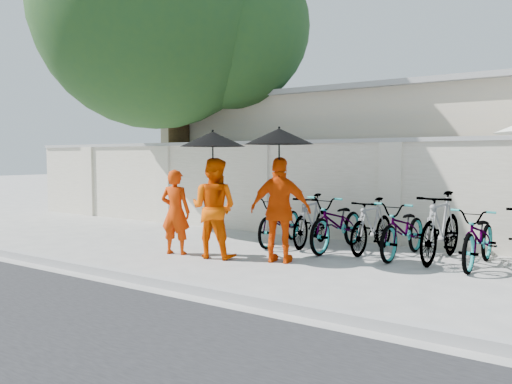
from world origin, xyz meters
The scene contains 17 objects.
ground centered at (0.00, 0.00, 0.00)m, with size 80.00×80.00×0.00m, color #B3B0AA.
kerb centered at (0.00, -1.70, 0.06)m, with size 40.00×0.16×0.12m, color #9B9B9B.
compound_wall centered at (1.00, 3.20, 1.00)m, with size 20.00×0.30×2.00m, color silver.
building_behind centered at (2.00, 7.00, 1.60)m, with size 14.00×6.00×3.20m, color beige.
shade_tree centered at (-3.66, 2.97, 5.10)m, with size 6.70×6.20×8.20m.
monk_left centered at (-0.86, 0.08, 0.75)m, with size 0.54×0.36×1.49m, color #C53003.
monk_center centered at (-0.10, 0.21, 0.85)m, with size 0.82×0.64×1.70m, color #EA4F00.
parasol_center centered at (-0.05, 0.13, 2.01)m, with size 1.09×1.09×1.17m.
monk_right centered at (1.05, 0.49, 0.86)m, with size 1.01×0.42×1.72m, color #DF3E03.
parasol_right centered at (1.07, 0.41, 2.04)m, with size 1.10×1.10×1.19m.
bike_0 centered at (0.19, 1.95, 0.47)m, with size 0.62×1.79×0.94m, color gray.
bike_1 centered at (0.79, 2.10, 0.50)m, with size 0.47×1.67×1.00m, color gray.
bike_2 centered at (1.39, 1.97, 0.51)m, with size 0.68×1.94×1.02m, color gray.
bike_3 centered at (2.00, 2.09, 0.49)m, with size 0.46×1.63×0.98m, color gray.
bike_4 centered at (2.60, 1.98, 0.48)m, with size 0.64×1.85×0.97m, color gray.
bike_5 centered at (3.21, 1.99, 0.57)m, with size 0.54×1.91×1.15m, color gray.
bike_6 centered at (3.81, 1.88, 0.47)m, with size 0.62×1.79×0.94m, color gray.
Camera 1 is at (5.13, -6.42, 1.71)m, focal length 35.00 mm.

